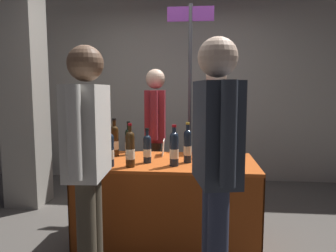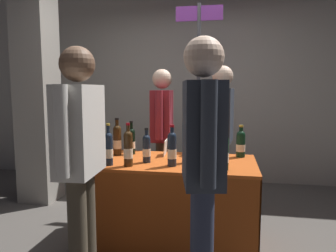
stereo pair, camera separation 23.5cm
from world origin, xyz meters
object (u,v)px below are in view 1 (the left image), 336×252
(featured_wine_bottle, at_px, (147,148))
(display_bottle_0, at_px, (129,141))
(concrete_pillar, at_px, (23,57))
(tasting_table, at_px, (168,186))
(booth_signpost, at_px, (190,83))
(wine_glass_near_vendor, at_px, (221,151))
(vendor_presenter, at_px, (156,127))
(flower_vase, at_px, (206,145))
(taster_foreground_right, at_px, (216,155))

(featured_wine_bottle, height_order, display_bottle_0, display_bottle_0)
(concrete_pillar, xyz_separation_m, tasting_table, (1.73, -0.81, -1.20))
(tasting_table, distance_m, booth_signpost, 1.47)
(booth_signpost, bearing_deg, wine_glass_near_vendor, -76.13)
(tasting_table, height_order, vendor_presenter, vendor_presenter)
(wine_glass_near_vendor, distance_m, flower_vase, 0.26)
(concrete_pillar, bearing_deg, flower_vase, -16.41)
(tasting_table, bearing_deg, display_bottle_0, 151.81)
(wine_glass_near_vendor, xyz_separation_m, flower_vase, (-0.11, 0.23, 0.01))
(display_bottle_0, bearing_deg, wine_glass_near_vendor, -16.12)
(featured_wine_bottle, bearing_deg, taster_foreground_right, -55.99)
(tasting_table, xyz_separation_m, taster_foreground_right, (0.36, -0.88, 0.46))
(featured_wine_bottle, relative_size, vendor_presenter, 0.19)
(display_bottle_0, height_order, taster_foreground_right, taster_foreground_right)
(featured_wine_bottle, distance_m, wine_glass_near_vendor, 0.61)
(concrete_pillar, height_order, wine_glass_near_vendor, concrete_pillar)
(taster_foreground_right, height_order, booth_signpost, booth_signpost)
(flower_vase, height_order, taster_foreground_right, taster_foreground_right)
(display_bottle_0, distance_m, flower_vase, 0.72)
(featured_wine_bottle, relative_size, flower_vase, 0.87)
(tasting_table, distance_m, wine_glass_near_vendor, 0.55)
(featured_wine_bottle, height_order, taster_foreground_right, taster_foreground_right)
(tasting_table, distance_m, flower_vase, 0.51)
(concrete_pillar, bearing_deg, featured_wine_bottle, -30.15)
(tasting_table, xyz_separation_m, vendor_presenter, (-0.21, 0.80, 0.42))
(concrete_pillar, xyz_separation_m, featured_wine_bottle, (1.56, -0.91, -0.85))
(display_bottle_0, relative_size, booth_signpost, 0.14)
(wine_glass_near_vendor, bearing_deg, flower_vase, 115.71)
(taster_foreground_right, bearing_deg, tasting_table, 11.25)
(concrete_pillar, distance_m, booth_signpost, 1.93)
(display_bottle_0, bearing_deg, flower_vase, -0.59)
(flower_vase, xyz_separation_m, taster_foreground_right, (0.03, -1.08, 0.13))
(concrete_pillar, distance_m, wine_glass_near_vendor, 2.49)
(concrete_pillar, relative_size, taster_foreground_right, 2.09)
(featured_wine_bottle, xyz_separation_m, flower_vase, (0.50, 0.30, -0.02))
(concrete_pillar, height_order, tasting_table, concrete_pillar)
(display_bottle_0, relative_size, flower_vase, 0.94)
(display_bottle_0, distance_m, taster_foreground_right, 1.32)
(concrete_pillar, bearing_deg, wine_glass_near_vendor, -21.15)
(vendor_presenter, distance_m, booth_signpost, 0.70)
(flower_vase, relative_size, vendor_presenter, 0.21)
(tasting_table, height_order, booth_signpost, booth_signpost)
(featured_wine_bottle, xyz_separation_m, taster_foreground_right, (0.52, -0.78, 0.12))
(tasting_table, height_order, flower_vase, flower_vase)
(featured_wine_bottle, distance_m, flower_vase, 0.58)
(featured_wine_bottle, xyz_separation_m, display_bottle_0, (-0.22, 0.31, 0.01))
(flower_vase, xyz_separation_m, vendor_presenter, (-0.55, 0.60, 0.09))
(flower_vase, bearing_deg, booth_signpost, 100.70)
(tasting_table, xyz_separation_m, flower_vase, (0.33, 0.20, 0.33))
(featured_wine_bottle, height_order, wine_glass_near_vendor, featured_wine_bottle)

